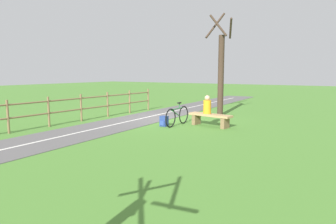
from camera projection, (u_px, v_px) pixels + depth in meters
ground_plane at (166, 119)px, 13.42m from camera, size 80.00×80.00×0.00m
paved_path at (86, 131)px, 10.50m from camera, size 3.01×36.04×0.02m
path_centre_line at (86, 131)px, 10.50m from camera, size 0.69×32.00×0.00m
bench at (210, 118)px, 11.46m from camera, size 1.80×0.72×0.48m
person_seated at (207, 106)px, 11.49m from camera, size 0.35×0.35×0.72m
bicycle at (177, 116)px, 11.63m from camera, size 0.08×1.75×0.90m
backpack at (164, 121)px, 11.47m from camera, size 0.28×0.29×0.40m
fence_roadside at (29, 111)px, 10.69m from camera, size 0.51×14.12×1.16m
tree_far_left at (221, 71)px, 13.99m from camera, size 1.35×1.25×4.93m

